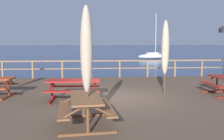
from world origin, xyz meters
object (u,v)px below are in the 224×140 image
at_px(patio_umbrella_tall_mid_right, 165,48).
at_px(sailboat_distant, 154,56).
at_px(picnic_table_front_right, 85,104).
at_px(picnic_table_mid_right, 73,85).
at_px(patio_umbrella_short_mid, 86,50).
at_px(lamp_post_hooked, 224,44).

bearing_deg(patio_umbrella_tall_mid_right, sailboat_distant, 76.44).
bearing_deg(picnic_table_front_right, patio_umbrella_tall_mid_right, 47.66).
relative_size(picnic_table_front_right, picnic_table_mid_right, 1.00).
distance_m(patio_umbrella_tall_mid_right, patio_umbrella_short_mid, 4.73).
distance_m(picnic_table_mid_right, sailboat_distant, 34.78).
xyz_separation_m(patio_umbrella_short_mid, lamp_post_hooked, (8.29, 8.42, 0.13)).
bearing_deg(patio_umbrella_short_mid, patio_umbrella_tall_mid_right, 48.51).
relative_size(picnic_table_front_right, lamp_post_hooked, 0.63).
distance_m(picnic_table_front_right, patio_umbrella_tall_mid_right, 4.91).
relative_size(picnic_table_front_right, patio_umbrella_tall_mid_right, 0.65).
height_order(picnic_table_mid_right, sailboat_distant, sailboat_distant).
bearing_deg(patio_umbrella_tall_mid_right, picnic_table_mid_right, -171.67).
relative_size(picnic_table_front_right, sailboat_distant, 0.26).
height_order(picnic_table_mid_right, lamp_post_hooked, lamp_post_hooked).
distance_m(picnic_table_front_right, patio_umbrella_short_mid, 1.43).
bearing_deg(sailboat_distant, picnic_table_mid_right, -109.28).
bearing_deg(lamp_post_hooked, patio_umbrella_tall_mid_right, -136.61).
bearing_deg(picnic_table_front_right, patio_umbrella_short_mid, -54.32).
bearing_deg(picnic_table_mid_right, sailboat_distant, 70.72).
xyz_separation_m(picnic_table_mid_right, lamp_post_hooked, (8.85, 5.42, 1.55)).
bearing_deg(patio_umbrella_tall_mid_right, lamp_post_hooked, 43.39).
bearing_deg(patio_umbrella_short_mid, picnic_table_mid_right, 100.56).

